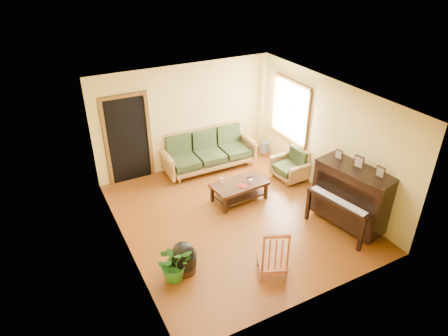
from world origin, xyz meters
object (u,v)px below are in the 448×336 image
armchair (289,164)px  piano (351,198)px  potted_plant (174,263)px  red_chair (273,251)px  coffee_table (239,191)px  sofa (209,151)px  footstool (184,261)px  ceramic_crock (264,147)px

armchair → piano: bearing=-93.6°
armchair → piano: 2.04m
armchair → potted_plant: 4.06m
red_chair → potted_plant: red_chair is taller
piano → red_chair: bearing=-179.0°
armchair → piano: size_ratio=0.53×
red_chair → armchair: bearing=72.3°
coffee_table → potted_plant: 2.65m
coffee_table → sofa: bearing=88.4°
sofa → footstool: size_ratio=5.03×
footstool → red_chair: red_chair is taller
coffee_table → piano: bearing=-50.1°
potted_plant → armchair: bearing=26.4°
red_chair → potted_plant: (-1.50, 0.67, -0.16)m
sofa → piano: 3.67m
coffee_table → armchair: 1.53m
sofa → potted_plant: 3.84m
armchair → ceramic_crock: size_ratio=2.85×
piano → coffee_table: bearing=118.6°
coffee_table → red_chair: 2.35m
red_chair → ceramic_crock: 4.63m
red_chair → potted_plant: size_ratio=1.49×
armchair → red_chair: red_chair is taller
sofa → armchair: size_ratio=2.94×
coffee_table → ceramic_crock: bearing=44.3°
piano → armchair: bearing=78.2°
coffee_table → armchair: size_ratio=1.54×
coffee_table → red_chair: bearing=-105.8°
sofa → coffee_table: sofa is taller
piano → ceramic_crock: (0.26, 3.49, -0.51)m
coffee_table → red_chair: red_chair is taller
ceramic_crock → potted_plant: (-3.89, -3.28, 0.20)m
red_chair → ceramic_crock: size_ratio=3.67×
coffee_table → piano: size_ratio=0.82×
sofa → ceramic_crock: size_ratio=8.39×
piano → footstool: piano is taller
ceramic_crock → armchair: bearing=-99.6°
armchair → piano: (-0.02, -2.02, 0.26)m
footstool → red_chair: (1.30, -0.78, 0.28)m
piano → ceramic_crock: piano is taller
coffee_table → piano: 2.36m
piano → potted_plant: size_ratio=2.18×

